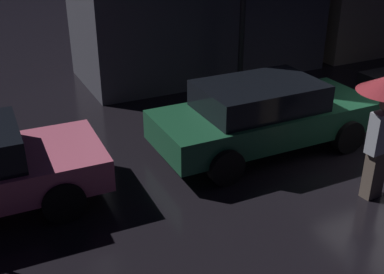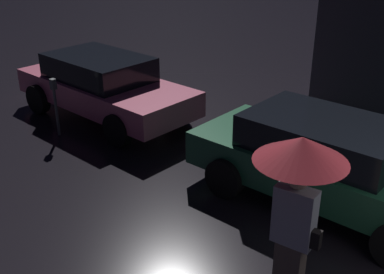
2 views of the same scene
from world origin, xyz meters
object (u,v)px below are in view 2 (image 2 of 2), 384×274
at_px(parked_car_pink, 104,85).
at_px(parked_car_green, 329,161).
at_px(parking_meter, 55,101).
at_px(pedestrian_with_umbrella, 298,181).

xyz_separation_m(parked_car_pink, parked_car_green, (5.68, -0.18, 0.00)).
bearing_deg(parked_car_pink, parked_car_green, -0.07).
distance_m(parked_car_pink, parking_meter, 1.38).
relative_size(parked_car_green, pedestrian_with_umbrella, 2.08).
bearing_deg(parking_meter, parked_car_green, 12.19).
relative_size(parked_car_pink, pedestrian_with_umbrella, 2.09).
xyz_separation_m(parked_car_pink, pedestrian_with_umbrella, (6.36, -2.53, 0.92)).
bearing_deg(pedestrian_with_umbrella, parked_car_green, 101.03).
bearing_deg(parked_car_green, parked_car_pink, 178.58).
height_order(parked_car_pink, parked_car_green, parked_car_green).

